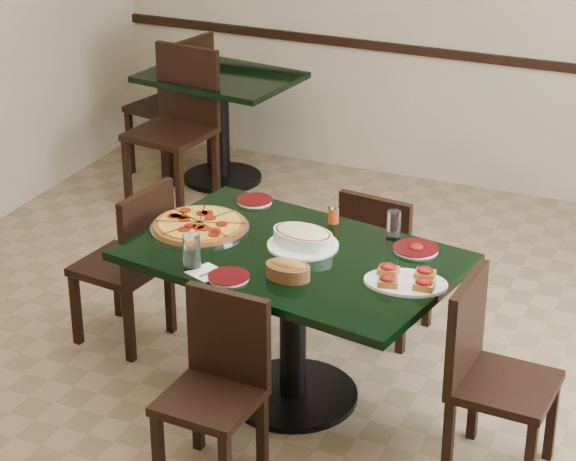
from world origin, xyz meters
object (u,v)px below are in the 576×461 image
at_px(back_chair_near, 178,117).
at_px(bread_basket, 288,269).
at_px(lasagna_casserole, 303,237).
at_px(back_chair_left, 179,98).
at_px(pepperoni_pizza, 200,225).
at_px(main_table, 293,290).
at_px(bruschetta_platter, 406,279).
at_px(chair_left, 133,257).
at_px(chair_far, 382,258).
at_px(chair_right, 487,367).
at_px(back_table, 221,107).
at_px(chair_near, 218,379).

xyz_separation_m(back_chair_near, bread_basket, (1.70, -2.11, 0.22)).
height_order(back_chair_near, lasagna_casserole, back_chair_near).
relative_size(back_chair_left, lasagna_casserole, 3.04).
xyz_separation_m(back_chair_left, pepperoni_pizza, (1.34, -2.21, 0.22)).
relative_size(main_table, bread_basket, 7.79).
xyz_separation_m(back_chair_left, bread_basket, (1.92, -2.50, 0.24)).
bearing_deg(main_table, bruschetta_platter, 1.34).
height_order(back_chair_near, back_chair_left, back_chair_near).
relative_size(pepperoni_pizza, bruschetta_platter, 1.18).
bearing_deg(chair_left, chair_far, 122.64).
relative_size(back_chair_near, lasagna_casserole, 3.13).
bearing_deg(main_table, bread_basket, -61.80).
relative_size(back_chair_near, pepperoni_pizza, 2.19).
bearing_deg(chair_left, pepperoni_pizza, 84.62).
height_order(bread_basket, bruschetta_platter, bread_basket).
xyz_separation_m(chair_right, back_chair_left, (-2.78, 2.42, 0.07)).
distance_m(chair_right, bruschetta_platter, 0.49).
bearing_deg(bruschetta_platter, pepperoni_pizza, 162.86).
distance_m(back_table, chair_left, 2.21).
relative_size(chair_near, lasagna_casserole, 2.50).
distance_m(chair_near, lasagna_casserole, 0.79).
relative_size(back_chair_near, bread_basket, 5.02).
height_order(back_chair_near, bruschetta_platter, back_chair_near).
relative_size(chair_right, pepperoni_pizza, 1.87).
height_order(chair_near, back_chair_left, back_chair_left).
relative_size(chair_near, chair_left, 0.94).
xyz_separation_m(main_table, chair_left, (-0.93, 0.16, -0.10)).
xyz_separation_m(chair_left, bread_basket, (1.01, -0.38, 0.32)).
height_order(back_table, chair_near, chair_near).
bearing_deg(back_chair_left, bruschetta_platter, 57.48).
bearing_deg(lasagna_casserole, pepperoni_pizza, -169.54).
height_order(back_chair_left, bruschetta_platter, back_chair_left).
bearing_deg(back_chair_near, chair_right, -31.92).
bearing_deg(bruschetta_platter, chair_near, -147.62).
xyz_separation_m(chair_far, chair_near, (-0.24, -1.32, -0.01)).
height_order(back_chair_left, pepperoni_pizza, back_chair_left).
xyz_separation_m(main_table, lasagna_casserole, (0.01, 0.08, 0.23)).
bearing_deg(pepperoni_pizza, bruschetta_platter, -7.90).
bearing_deg(chair_left, bruschetta_platter, 87.63).
bearing_deg(chair_right, pepperoni_pizza, 84.44).
bearing_deg(lasagna_casserole, chair_far, 83.13).
bearing_deg(main_table, lasagna_casserole, 91.71).
distance_m(back_table, bruschetta_platter, 3.16).
relative_size(chair_far, pepperoni_pizza, 1.76).
bearing_deg(bread_basket, chair_far, 84.72).
distance_m(chair_left, lasagna_casserole, 1.00).
distance_m(chair_far, lasagna_casserole, 0.73).
bearing_deg(bruschetta_platter, lasagna_casserole, 153.78).
height_order(chair_far, chair_near, chair_far).
distance_m(main_table, chair_right, 0.95).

